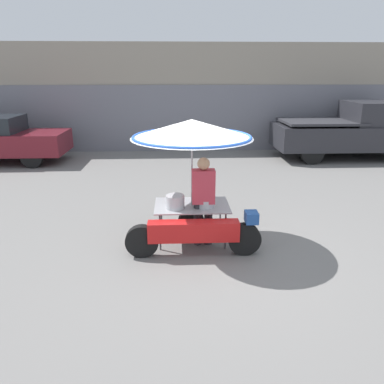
% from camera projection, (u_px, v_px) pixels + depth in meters
% --- Properties ---
extents(ground_plane, '(36.00, 36.00, 0.00)m').
position_uv_depth(ground_plane, '(210.00, 252.00, 6.22)').
color(ground_plane, slate).
extents(shopfront_building, '(28.00, 2.06, 3.86)m').
position_uv_depth(shopfront_building, '(189.00, 97.00, 14.60)').
color(shopfront_building, gray).
rests_on(shopfront_building, ground).
extents(vendor_motorcycle_cart, '(2.19, 2.01, 2.13)m').
position_uv_depth(vendor_motorcycle_cart, '(192.00, 147.00, 6.08)').
color(vendor_motorcycle_cart, black).
rests_on(vendor_motorcycle_cart, ground).
extents(vendor_person, '(0.38, 0.22, 1.53)m').
position_uv_depth(vendor_person, '(203.00, 197.00, 6.27)').
color(vendor_person, '#2D2D33').
rests_on(vendor_person, ground).
extents(pickup_truck, '(4.90, 1.96, 1.91)m').
position_uv_depth(pickup_truck, '(351.00, 131.00, 12.72)').
color(pickup_truck, black).
rests_on(pickup_truck, ground).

